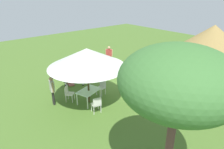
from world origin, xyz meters
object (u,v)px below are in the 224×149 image
(patio_chair_east_end, at_px, (97,104))
(zebra_toward_hut, at_px, (141,79))
(zebra_by_umbrella, at_px, (145,55))
(shade_umbrella, at_px, (87,58))
(striped_lounge_chair, at_px, (125,75))
(standing_watcher, at_px, (109,54))
(patio_chair_near_hut, at_px, (68,93))
(zebra_nearest_camera, at_px, (73,70))
(guest_beside_umbrella, at_px, (52,88))
(patio_chair_near_lawn, at_px, (102,86))
(patio_dining_table, at_px, (89,92))
(thatched_hut, at_px, (210,54))
(acacia_tree_behind_hut, at_px, (178,81))

(patio_chair_east_end, relative_size, zebra_toward_hut, 0.41)
(zebra_by_umbrella, bearing_deg, shade_umbrella, -70.29)
(shade_umbrella, height_order, striped_lounge_chair, shade_umbrella)
(standing_watcher, xyz_separation_m, zebra_toward_hut, (1.59, 4.87, -0.02))
(patio_chair_east_end, height_order, standing_watcher, standing_watcher)
(striped_lounge_chair, distance_m, zebra_by_umbrella, 3.09)
(standing_watcher, bearing_deg, zebra_toward_hut, 128.86)
(zebra_by_umbrella, bearing_deg, patio_chair_east_end, -62.57)
(patio_chair_near_hut, xyz_separation_m, zebra_nearest_camera, (-1.34, -1.70, 0.50))
(guest_beside_umbrella, relative_size, zebra_nearest_camera, 0.89)
(shade_umbrella, bearing_deg, patio_chair_near_lawn, -165.41)
(patio_dining_table, bearing_deg, patio_chair_near_hut, -48.32)
(thatched_hut, distance_m, standing_watcher, 7.40)
(patio_chair_near_lawn, relative_size, zebra_toward_hut, 0.41)
(patio_chair_near_lawn, bearing_deg, zebra_nearest_camera, -0.62)
(patio_chair_near_lawn, distance_m, zebra_nearest_camera, 2.40)
(standing_watcher, relative_size, zebra_toward_hut, 0.76)
(patio_chair_near_lawn, distance_m, zebra_by_umbrella, 5.73)
(striped_lounge_chair, bearing_deg, zebra_by_umbrella, -0.93)
(patio_dining_table, height_order, patio_chair_east_end, patio_chair_east_end)
(thatched_hut, bearing_deg, standing_watcher, -74.37)
(shade_umbrella, distance_m, patio_chair_near_lawn, 2.39)
(acacia_tree_behind_hut, bearing_deg, shade_umbrella, -99.71)
(patio_dining_table, relative_size, acacia_tree_behind_hut, 0.32)
(zebra_toward_hut, relative_size, acacia_tree_behind_hut, 0.47)
(thatched_hut, height_order, zebra_toward_hut, thatched_hut)
(striped_lounge_chair, distance_m, acacia_tree_behind_hut, 8.96)
(zebra_by_umbrella, bearing_deg, patio_chair_near_lawn, -70.23)
(shade_umbrella, xyz_separation_m, patio_chair_near_lawn, (-1.13, -0.29, -2.09))
(striped_lounge_chair, xyz_separation_m, zebra_toward_hut, (0.79, 2.19, 0.73))
(shade_umbrella, height_order, patio_chair_near_lawn, shade_umbrella)
(guest_beside_umbrella, height_order, zebra_by_umbrella, guest_beside_umbrella)
(zebra_toward_hut, xyz_separation_m, acacia_tree_behind_hut, (3.95, 4.64, 2.63))
(patio_chair_near_hut, height_order, guest_beside_umbrella, guest_beside_umbrella)
(guest_beside_umbrella, bearing_deg, zebra_toward_hut, -102.58)
(patio_dining_table, relative_size, patio_chair_east_end, 1.62)
(patio_dining_table, xyz_separation_m, guest_beside_umbrella, (1.58, -1.08, 0.34))
(zebra_by_umbrella, relative_size, acacia_tree_behind_hut, 0.51)
(zebra_by_umbrella, distance_m, zebra_toward_hut, 4.71)
(patio_dining_table, relative_size, patio_chair_near_lawn, 1.62)
(shade_umbrella, xyz_separation_m, zebra_nearest_camera, (-0.56, -2.57, -1.59))
(patio_chair_east_end, xyz_separation_m, acacia_tree_behind_hut, (0.69, 4.67, 3.09))
(striped_lounge_chair, relative_size, zebra_toward_hut, 0.43)
(patio_chair_near_lawn, bearing_deg, zebra_by_umbrella, -89.61)
(thatched_hut, relative_size, patio_dining_table, 3.45)
(striped_lounge_chair, height_order, zebra_toward_hut, zebra_toward_hut)
(patio_chair_near_lawn, xyz_separation_m, striped_lounge_chair, (-2.61, -0.73, -0.27))
(shade_umbrella, xyz_separation_m, striped_lounge_chair, (-3.75, -1.02, -2.36))
(thatched_hut, bearing_deg, zebra_nearest_camera, -44.68)
(guest_beside_umbrella, xyz_separation_m, zebra_nearest_camera, (-2.15, -1.49, 0.03))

